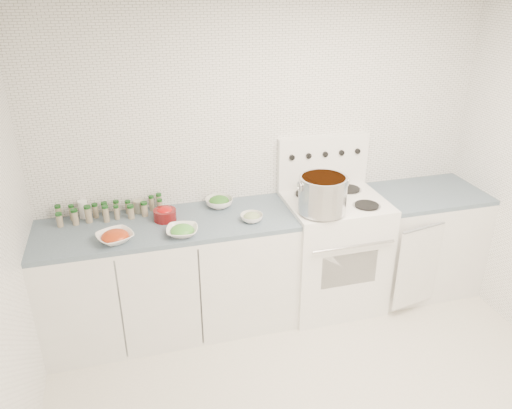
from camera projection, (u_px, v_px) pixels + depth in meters
The scene contains 13 objects.
room_walls at pixel (351, 192), 2.45m from camera, with size 3.54×3.04×2.52m.
counter_left at pixel (171, 277), 3.76m from camera, with size 1.85×0.62×0.90m.
stove at pixel (332, 248), 4.05m from camera, with size 0.76×0.70×1.36m.
counter_right at pixel (420, 240), 4.27m from camera, with size 0.89×0.70×0.90m.
stock_pot at pixel (323, 193), 3.59m from camera, with size 0.37×0.35×0.27m.
bowl_tomato at pixel (115, 237), 3.32m from camera, with size 0.30×0.30×0.08m.
bowl_snowpea at pixel (182, 231), 3.41m from camera, with size 0.26×0.26×0.07m.
bowl_broccoli at pixel (219, 202), 3.81m from camera, with size 0.26×0.26×0.09m.
bowl_zucchini at pixel (252, 217), 3.60m from camera, with size 0.21×0.21×0.07m.
bowl_pepper at pixel (165, 214), 3.60m from camera, with size 0.16×0.16×0.10m.
salt_canister at pixel (83, 209), 3.63m from camera, with size 0.07×0.07×0.13m, color white.
tin_can at pixel (139, 206), 3.72m from camera, with size 0.07×0.07×0.09m, color #B3AE97.
spice_cluster at pixel (109, 211), 3.63m from camera, with size 0.76×0.16×0.13m.
Camera 1 is at (-1.04, -2.04, 2.54)m, focal length 35.00 mm.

